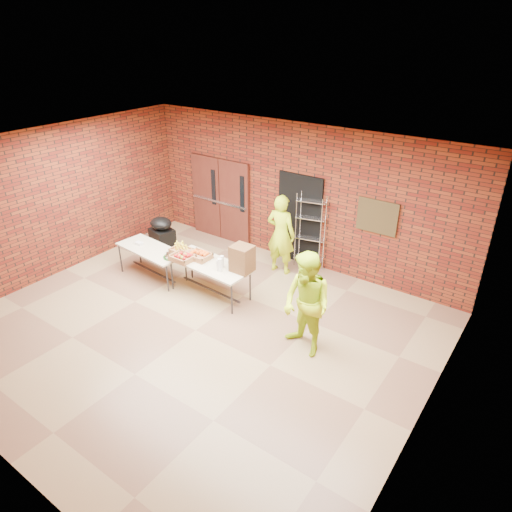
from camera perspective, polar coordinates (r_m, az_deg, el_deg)
The scene contains 19 objects.
room at distance 7.71m, azimuth -8.26°, elevation 0.45°, with size 8.08×7.08×3.28m.
double_doors at distance 11.63m, azimuth -4.46°, elevation 7.07°, with size 1.78×0.12×2.10m.
dark_doorway at distance 10.42m, azimuth 5.44°, elevation 4.56°, with size 1.10×0.06×2.10m, color black.
bronze_plaque at distance 9.52m, azimuth 14.91°, elevation 4.77°, with size 0.85×0.04×0.70m, color #3A2E17.
wire_rack at distance 10.21m, azimuth 6.75°, elevation 2.96°, with size 0.64×0.21×1.76m, color #BBBCC3, non-canonical shape.
table_left at distance 10.13m, azimuth -12.97°, elevation 0.61°, with size 1.70×0.83×0.68m.
table_right at distance 9.21m, azimuth -5.83°, elevation -1.23°, with size 1.83×0.85×0.73m.
basket_bananas at distance 9.64m, azimuth -9.33°, elevation 0.68°, with size 0.42×0.33×0.13m.
basket_oranges at distance 9.36m, azimuth -7.12°, elevation 0.06°, with size 0.47×0.36×0.15m.
basket_apples at distance 9.34m, azimuth -9.21°, elevation -0.17°, with size 0.46×0.36×0.14m.
muffin_tray at distance 9.63m, azimuth -10.46°, elevation 0.08°, with size 0.37×0.37×0.09m.
napkin_box at distance 10.35m, azimuth -14.41°, elevation 1.55°, with size 0.17×0.11×0.06m, color silver.
coffee_dispenser at distance 8.74m, azimuth -1.75°, elevation -0.32°, with size 0.40×0.36×0.53m, color brown.
cup_stack_front at distance 8.82m, azimuth -4.56°, elevation -1.11°, with size 0.09×0.09×0.26m, color silver.
cup_stack_mid at distance 8.85m, azimuth -4.74°, elevation -1.18°, with size 0.07×0.07×0.22m, color silver.
cup_stack_back at distance 8.96m, azimuth -4.28°, elevation -0.69°, with size 0.08×0.08×0.24m, color silver.
covered_grill at distance 11.07m, azimuth -11.62°, elevation 2.36°, with size 0.63×0.57×0.99m.
volunteer_woman at distance 9.98m, azimuth 3.13°, elevation 2.72°, with size 0.66×0.43×1.82m, color #BCE619.
volunteer_man at distance 7.54m, azimuth 6.35°, elevation -6.05°, with size 0.89×0.70×1.84m, color #BCE619.
Camera 1 is at (4.86, -4.91, 5.03)m, focal length 32.00 mm.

